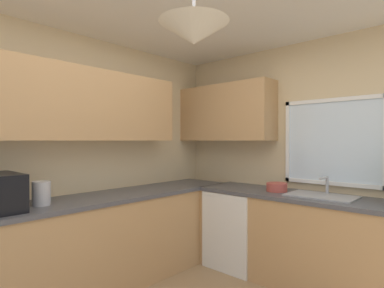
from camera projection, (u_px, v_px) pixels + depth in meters
room_shell at (168, 101)px, 2.83m from camera, size 3.55×3.99×2.60m
counter_run_left at (82, 247)px, 2.89m from camera, size 0.65×3.60×0.91m
counter_run_back at (323, 244)px, 3.00m from camera, size 2.64×0.65×0.91m
dishwasher at (238, 228)px, 3.62m from camera, size 0.60×0.60×0.86m
kettle at (41, 193)px, 2.60m from camera, size 0.15×0.15×0.20m
sink_assembly at (321, 195)px, 3.01m from camera, size 0.62×0.40×0.19m
bowl at (277, 187)px, 3.32m from camera, size 0.22×0.22×0.09m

